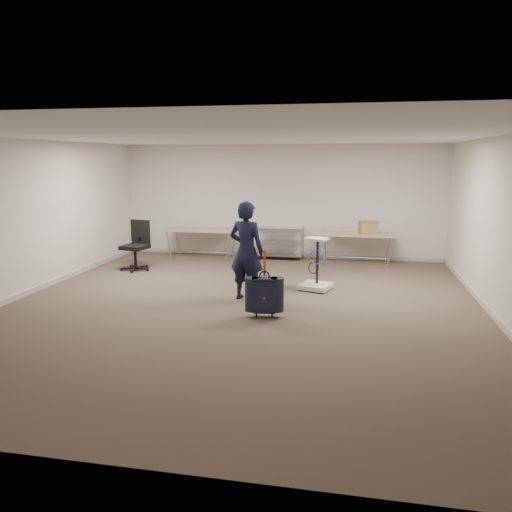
# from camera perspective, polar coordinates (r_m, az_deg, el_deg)

# --- Properties ---
(ground) EXTENTS (9.00, 9.00, 0.00)m
(ground) POSITION_cam_1_polar(r_m,az_deg,el_deg) (8.42, -1.72, -5.86)
(ground) COLOR #453929
(ground) RESTS_ON ground
(room_shell) EXTENTS (8.00, 9.00, 9.00)m
(room_shell) POSITION_cam_1_polar(r_m,az_deg,el_deg) (9.71, 0.08, -3.25)
(room_shell) COLOR beige
(room_shell) RESTS_ON ground
(folding_table_left) EXTENTS (1.80, 0.75, 0.73)m
(folding_table_left) POSITION_cam_1_polar(r_m,az_deg,el_deg) (12.50, -6.25, 2.84)
(folding_table_left) COLOR tan
(folding_table_left) RESTS_ON ground
(folding_table_right) EXTENTS (1.80, 0.75, 0.73)m
(folding_table_right) POSITION_cam_1_polar(r_m,az_deg,el_deg) (11.94, 11.46, 2.30)
(folding_table_right) COLOR tan
(folding_table_right) RESTS_ON ground
(wire_shelf) EXTENTS (1.22, 0.47, 0.80)m
(wire_shelf) POSITION_cam_1_polar(r_m,az_deg,el_deg) (12.35, 2.57, 1.69)
(wire_shelf) COLOR #B9BAC0
(wire_shelf) RESTS_ON ground
(person) EXTENTS (0.72, 0.56, 1.75)m
(person) POSITION_cam_1_polar(r_m,az_deg,el_deg) (8.67, -1.10, 0.58)
(person) COLOR black
(person) RESTS_ON ground
(suitcase) EXTENTS (0.42, 0.28, 1.07)m
(suitcase) POSITION_cam_1_polar(r_m,az_deg,el_deg) (7.80, 0.97, -4.46)
(suitcase) COLOR #161F32
(suitcase) RESTS_ON ground
(office_chair) EXTENTS (0.67, 0.67, 1.10)m
(office_chair) POSITION_cam_1_polar(r_m,az_deg,el_deg) (11.45, -13.51, 0.11)
(office_chair) COLOR black
(office_chair) RESTS_ON ground
(equipment_cart) EXTENTS (0.68, 0.68, 1.00)m
(equipment_cart) POSITION_cam_1_polar(r_m,az_deg,el_deg) (9.54, 6.87, -2.29)
(equipment_cart) COLOR beige
(equipment_cart) RESTS_ON ground
(cardboard_box) EXTENTS (0.46, 0.39, 0.30)m
(cardboard_box) POSITION_cam_1_polar(r_m,az_deg,el_deg) (11.89, 12.71, 3.20)
(cardboard_box) COLOR #9F684A
(cardboard_box) RESTS_ON folding_table_right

